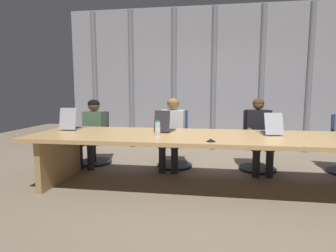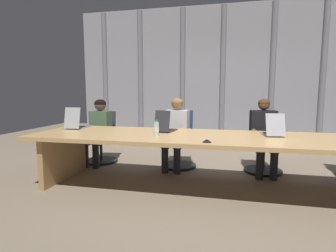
{
  "view_description": "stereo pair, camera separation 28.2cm",
  "coord_description": "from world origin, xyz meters",
  "px_view_note": "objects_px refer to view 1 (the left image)",
  "views": [
    {
      "loc": [
        -0.1,
        -3.53,
        1.29
      ],
      "look_at": [
        -0.65,
        0.09,
        0.82
      ],
      "focal_mm": 29.01,
      "sensor_mm": 36.0,
      "label": 1
    },
    {
      "loc": [
        0.17,
        -3.48,
        1.29
      ],
      "look_at": [
        -0.65,
        0.09,
        0.82
      ],
      "focal_mm": 29.01,
      "sensor_mm": 36.0,
      "label": 2
    }
  ],
  "objects_px": {
    "person_left_mid": "(172,129)",
    "office_chair_center": "(257,148)",
    "water_bottle_secondary": "(158,129)",
    "office_chair_left_end": "(95,144)",
    "conference_mic_left_side": "(211,140)",
    "laptop_left_end": "(72,125)",
    "office_chair_left_mid": "(175,146)",
    "person_left_end": "(92,128)",
    "laptop_left_mid": "(165,127)",
    "laptop_center": "(270,130)",
    "person_center": "(259,131)"
  },
  "relations": [
    {
      "from": "laptop_left_end",
      "to": "person_left_mid",
      "type": "height_order",
      "value": "person_left_mid"
    },
    {
      "from": "water_bottle_secondary",
      "to": "office_chair_center",
      "type": "bearing_deg",
      "value": 39.79
    },
    {
      "from": "laptop_center",
      "to": "office_chair_left_mid",
      "type": "xyz_separation_m",
      "value": [
        -1.39,
        0.84,
        -0.42
      ]
    },
    {
      "from": "laptop_left_end",
      "to": "person_left_mid",
      "type": "distance_m",
      "value": 1.58
    },
    {
      "from": "laptop_left_end",
      "to": "office_chair_left_mid",
      "type": "xyz_separation_m",
      "value": [
        1.46,
        0.8,
        -0.43
      ]
    },
    {
      "from": "laptop_center",
      "to": "water_bottle_secondary",
      "type": "height_order",
      "value": "laptop_center"
    },
    {
      "from": "water_bottle_secondary",
      "to": "person_center",
      "type": "bearing_deg",
      "value": 36.25
    },
    {
      "from": "office_chair_center",
      "to": "person_left_end",
      "type": "distance_m",
      "value": 2.84
    },
    {
      "from": "office_chair_center",
      "to": "water_bottle_secondary",
      "type": "xyz_separation_m",
      "value": [
        -1.46,
        -1.21,
        0.46
      ]
    },
    {
      "from": "person_left_mid",
      "to": "office_chair_center",
      "type": "bearing_deg",
      "value": 99.79
    },
    {
      "from": "office_chair_left_end",
      "to": "person_center",
      "type": "bearing_deg",
      "value": 78.37
    },
    {
      "from": "person_left_end",
      "to": "person_left_mid",
      "type": "height_order",
      "value": "person_left_mid"
    },
    {
      "from": "laptop_center",
      "to": "person_left_mid",
      "type": "bearing_deg",
      "value": 58.86
    },
    {
      "from": "laptop_left_end",
      "to": "laptop_left_mid",
      "type": "xyz_separation_m",
      "value": [
        1.42,
        -0.02,
        -0.0
      ]
    },
    {
      "from": "laptop_left_mid",
      "to": "person_center",
      "type": "height_order",
      "value": "person_center"
    },
    {
      "from": "person_left_mid",
      "to": "conference_mic_left_side",
      "type": "height_order",
      "value": "person_left_mid"
    },
    {
      "from": "laptop_left_end",
      "to": "person_center",
      "type": "distance_m",
      "value": 2.9
    },
    {
      "from": "conference_mic_left_side",
      "to": "laptop_left_end",
      "type": "bearing_deg",
      "value": 160.58
    },
    {
      "from": "laptop_center",
      "to": "office_chair_left_end",
      "type": "height_order",
      "value": "laptop_center"
    },
    {
      "from": "office_chair_center",
      "to": "laptop_left_end",
      "type": "bearing_deg",
      "value": -75.92
    },
    {
      "from": "laptop_center",
      "to": "office_chair_center",
      "type": "relative_size",
      "value": 0.45
    },
    {
      "from": "person_center",
      "to": "water_bottle_secondary",
      "type": "distance_m",
      "value": 1.79
    },
    {
      "from": "laptop_left_end",
      "to": "person_center",
      "type": "bearing_deg",
      "value": -79.27
    },
    {
      "from": "laptop_center",
      "to": "water_bottle_secondary",
      "type": "distance_m",
      "value": 1.51
    },
    {
      "from": "office_chair_center",
      "to": "water_bottle_secondary",
      "type": "bearing_deg",
      "value": -51.88
    },
    {
      "from": "person_center",
      "to": "office_chair_left_end",
      "type": "bearing_deg",
      "value": -98.35
    },
    {
      "from": "person_left_end",
      "to": "laptop_left_mid",
      "type": "bearing_deg",
      "value": 66.75
    },
    {
      "from": "conference_mic_left_side",
      "to": "office_chair_center",
      "type": "bearing_deg",
      "value": 62.93
    },
    {
      "from": "laptop_center",
      "to": "office_chair_left_mid",
      "type": "bearing_deg",
      "value": 53.4
    },
    {
      "from": "office_chair_left_mid",
      "to": "water_bottle_secondary",
      "type": "bearing_deg",
      "value": -7.48
    },
    {
      "from": "laptop_center",
      "to": "person_center",
      "type": "distance_m",
      "value": 0.69
    },
    {
      "from": "laptop_left_mid",
      "to": "laptop_center",
      "type": "relative_size",
      "value": 0.93
    },
    {
      "from": "office_chair_left_mid",
      "to": "laptop_left_end",
      "type": "bearing_deg",
      "value": -65.24
    },
    {
      "from": "office_chair_left_end",
      "to": "office_chair_left_mid",
      "type": "relative_size",
      "value": 0.96
    },
    {
      "from": "laptop_left_mid",
      "to": "person_left_end",
      "type": "height_order",
      "value": "person_left_end"
    },
    {
      "from": "laptop_center",
      "to": "water_bottle_secondary",
      "type": "relative_size",
      "value": 2.16
    },
    {
      "from": "office_chair_left_end",
      "to": "person_left_mid",
      "type": "distance_m",
      "value": 1.48
    },
    {
      "from": "laptop_left_mid",
      "to": "water_bottle_secondary",
      "type": "distance_m",
      "value": 0.39
    },
    {
      "from": "office_chair_left_end",
      "to": "office_chair_left_mid",
      "type": "bearing_deg",
      "value": 81.65
    },
    {
      "from": "person_left_end",
      "to": "office_chair_left_end",
      "type": "bearing_deg",
      "value": -168.71
    },
    {
      "from": "office_chair_left_end",
      "to": "laptop_left_mid",
      "type": "bearing_deg",
      "value": 51.37
    },
    {
      "from": "office_chair_center",
      "to": "water_bottle_secondary",
      "type": "relative_size",
      "value": 4.76
    },
    {
      "from": "person_left_mid",
      "to": "water_bottle_secondary",
      "type": "relative_size",
      "value": 5.81
    },
    {
      "from": "laptop_left_end",
      "to": "conference_mic_left_side",
      "type": "bearing_deg",
      "value": -111.5
    },
    {
      "from": "person_left_mid",
      "to": "person_center",
      "type": "distance_m",
      "value": 1.4
    },
    {
      "from": "office_chair_left_end",
      "to": "conference_mic_left_side",
      "type": "distance_m",
      "value": 2.6
    },
    {
      "from": "person_left_end",
      "to": "conference_mic_left_side",
      "type": "xyz_separation_m",
      "value": [
        2.04,
        -1.37,
        0.08
      ]
    },
    {
      "from": "laptop_left_end",
      "to": "conference_mic_left_side",
      "type": "xyz_separation_m",
      "value": [
        2.06,
        -0.73,
        -0.05
      ]
    },
    {
      "from": "person_left_mid",
      "to": "water_bottle_secondary",
      "type": "bearing_deg",
      "value": 1.07
    },
    {
      "from": "laptop_left_end",
      "to": "laptop_left_mid",
      "type": "height_order",
      "value": "laptop_left_end"
    }
  ]
}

